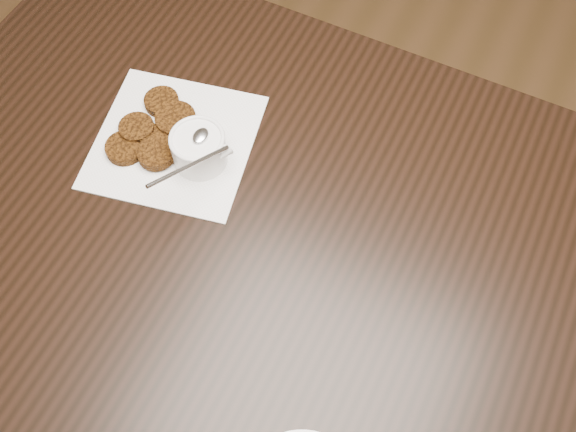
% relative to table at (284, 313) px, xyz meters
% --- Properties ---
extents(floor, '(4.00, 4.00, 0.00)m').
position_rel_table_xyz_m(floor, '(0.05, -0.04, -0.38)').
color(floor, brown).
rests_on(floor, ground).
extents(table, '(1.40, 0.90, 0.75)m').
position_rel_table_xyz_m(table, '(0.00, 0.00, 0.00)').
color(table, black).
rests_on(table, floor).
extents(napkin, '(0.32, 0.32, 0.00)m').
position_rel_table_xyz_m(napkin, '(-0.25, 0.07, 0.38)').
color(napkin, white).
rests_on(napkin, table).
extents(sauce_ramekin, '(0.16, 0.16, 0.13)m').
position_rel_table_xyz_m(sauce_ramekin, '(-0.19, 0.06, 0.44)').
color(sauce_ramekin, white).
rests_on(sauce_ramekin, napkin).
extents(patty_cluster, '(0.24, 0.24, 0.02)m').
position_rel_table_xyz_m(patty_cluster, '(-0.29, 0.06, 0.39)').
color(patty_cluster, '#65360D').
rests_on(patty_cluster, napkin).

